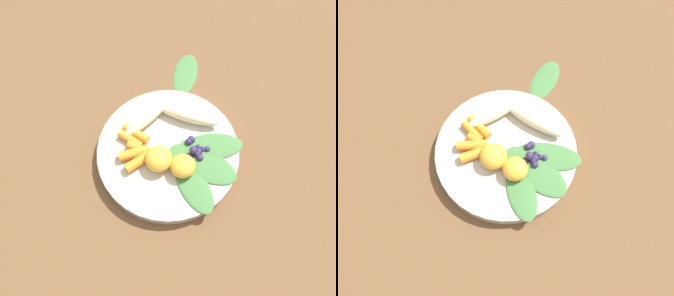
% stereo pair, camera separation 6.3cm
% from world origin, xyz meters
% --- Properties ---
extents(ground_plane, '(2.40, 2.40, 0.00)m').
position_xyz_m(ground_plane, '(0.00, 0.00, 0.00)').
color(ground_plane, brown).
extents(bowl, '(0.27, 0.27, 0.03)m').
position_xyz_m(bowl, '(0.00, 0.00, 0.01)').
color(bowl, '#B2AD9E').
rests_on(bowl, ground_plane).
extents(banana_peeled_left, '(0.05, 0.12, 0.03)m').
position_xyz_m(banana_peeled_left, '(-0.07, 0.04, 0.04)').
color(banana_peeled_left, beige).
rests_on(banana_peeled_left, bowl).
extents(banana_peeled_right, '(0.12, 0.06, 0.03)m').
position_xyz_m(banana_peeled_right, '(-0.01, 0.08, 0.04)').
color(banana_peeled_right, beige).
rests_on(banana_peeled_right, bowl).
extents(orange_segment_near, '(0.05, 0.05, 0.03)m').
position_xyz_m(orange_segment_near, '(0.04, -0.02, 0.04)').
color(orange_segment_near, '#F4A833').
rests_on(orange_segment_near, bowl).
extents(orange_segment_far, '(0.05, 0.05, 0.04)m').
position_xyz_m(orange_segment_far, '(-0.00, -0.03, 0.05)').
color(orange_segment_far, '#F4A833').
rests_on(orange_segment_far, bowl).
extents(carrot_front, '(0.05, 0.02, 0.02)m').
position_xyz_m(carrot_front, '(-0.07, -0.01, 0.03)').
color(carrot_front, orange).
rests_on(carrot_front, bowl).
extents(carrot_mid_left, '(0.05, 0.02, 0.02)m').
position_xyz_m(carrot_mid_left, '(-0.07, -0.02, 0.03)').
color(carrot_mid_left, orange).
rests_on(carrot_mid_left, bowl).
extents(carrot_mid_right, '(0.05, 0.03, 0.02)m').
position_xyz_m(carrot_mid_right, '(-0.04, -0.03, 0.03)').
color(carrot_mid_right, orange).
rests_on(carrot_mid_right, bowl).
extents(carrot_rear, '(0.05, 0.06, 0.02)m').
position_xyz_m(carrot_rear, '(-0.05, -0.04, 0.04)').
color(carrot_rear, orange).
rests_on(carrot_rear, bowl).
extents(carrot_small, '(0.04, 0.06, 0.02)m').
position_xyz_m(carrot_small, '(-0.03, -0.05, 0.04)').
color(carrot_small, orange).
rests_on(carrot_small, bowl).
extents(blueberry_pile, '(0.05, 0.06, 0.03)m').
position_xyz_m(blueberry_pile, '(0.04, 0.03, 0.03)').
color(blueberry_pile, '#2D234C').
rests_on(blueberry_pile, bowl).
extents(coconut_shred_patch, '(0.04, 0.04, 0.00)m').
position_xyz_m(coconut_shred_patch, '(0.04, 0.04, 0.03)').
color(coconut_shred_patch, white).
rests_on(coconut_shred_patch, bowl).
extents(kale_leaf_left, '(0.12, 0.10, 0.00)m').
position_xyz_m(kale_leaf_left, '(0.08, -0.03, 0.03)').
color(kale_leaf_left, '#3D7038').
rests_on(kale_leaf_left, bowl).
extents(kale_leaf_right, '(0.14, 0.08, 0.00)m').
position_xyz_m(kale_leaf_right, '(0.07, 0.01, 0.03)').
color(kale_leaf_right, '#3D7038').
rests_on(kale_leaf_right, bowl).
extents(kale_leaf_rear, '(0.13, 0.12, 0.00)m').
position_xyz_m(kale_leaf_rear, '(0.06, 0.05, 0.03)').
color(kale_leaf_rear, '#3D7038').
rests_on(kale_leaf_rear, bowl).
extents(kale_leaf_stray, '(0.09, 0.12, 0.01)m').
position_xyz_m(kale_leaf_stray, '(-0.08, 0.18, 0.00)').
color(kale_leaf_stray, '#3D7038').
rests_on(kale_leaf_stray, ground_plane).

